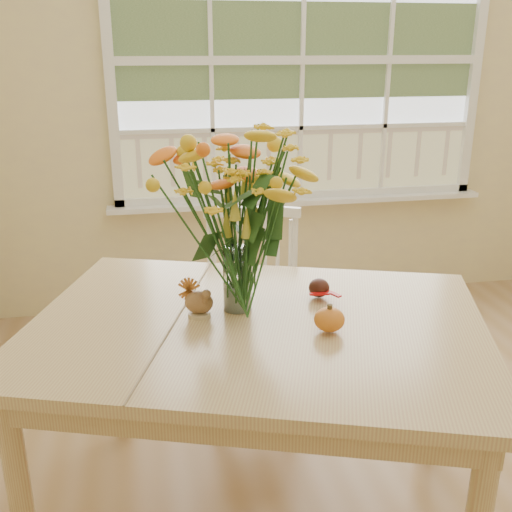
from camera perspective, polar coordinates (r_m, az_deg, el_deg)
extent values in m
cube|color=beige|center=(3.82, 4.22, 15.13)|extent=(4.00, 0.02, 2.70)
cube|color=silver|center=(3.79, 4.36, 18.12)|extent=(2.20, 0.00, 1.60)
cube|color=white|center=(3.86, 4.25, 5.22)|extent=(2.42, 0.12, 0.03)
cube|color=tan|center=(1.97, 0.11, -6.79)|extent=(1.73, 1.47, 0.04)
cube|color=tan|center=(2.00, 0.11, -8.59)|extent=(1.58, 1.31, 0.10)
cylinder|color=tan|center=(2.03, -21.50, -20.73)|extent=(0.07, 0.07, 0.75)
cylinder|color=tan|center=(2.67, -12.57, -9.25)|extent=(0.07, 0.07, 0.75)
cylinder|color=tan|center=(2.56, 16.27, -11.04)|extent=(0.07, 0.07, 0.75)
cube|color=white|center=(2.72, -0.23, -6.67)|extent=(0.49, 0.47, 0.05)
cube|color=white|center=(2.78, -0.35, -0.62)|extent=(0.43, 0.10, 0.49)
cylinder|color=white|center=(2.69, -3.73, -12.58)|extent=(0.04, 0.04, 0.42)
cylinder|color=white|center=(2.96, -3.57, -9.36)|extent=(0.04, 0.04, 0.42)
cylinder|color=white|center=(2.70, 3.50, -12.44)|extent=(0.04, 0.04, 0.42)
cylinder|color=white|center=(2.97, 2.92, -9.26)|extent=(0.04, 0.04, 0.42)
cylinder|color=white|center=(2.01, -1.79, -2.20)|extent=(0.10, 0.10, 0.22)
ellipsoid|color=#C36B16|center=(1.89, 6.99, -6.14)|extent=(0.10, 0.10, 0.08)
cylinder|color=#CCB78C|center=(2.01, -5.42, -5.52)|extent=(0.08, 0.08, 0.01)
ellipsoid|color=brown|center=(1.99, -5.46, -4.41)|extent=(0.11, 0.10, 0.08)
ellipsoid|color=#38160F|center=(2.14, 6.02, -3.11)|extent=(0.07, 0.07, 0.07)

